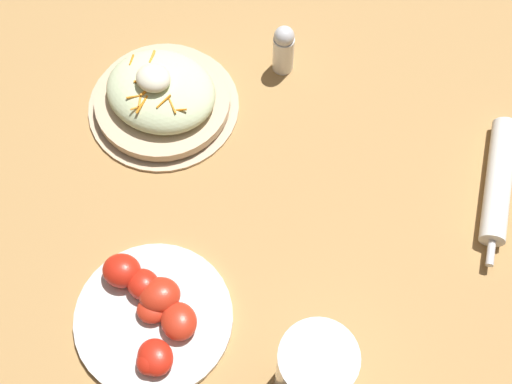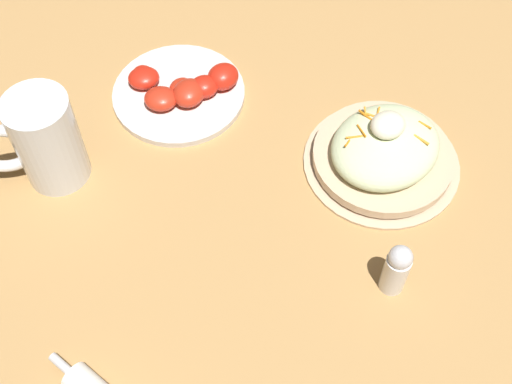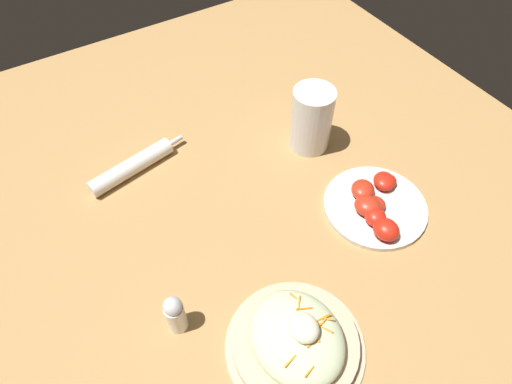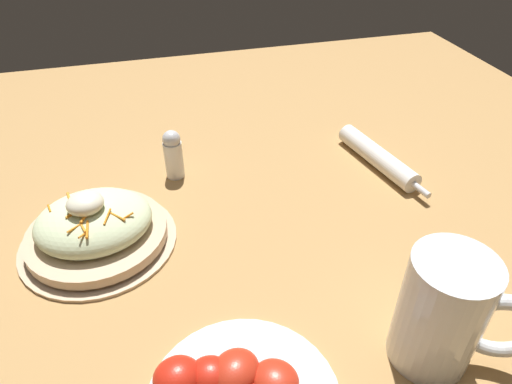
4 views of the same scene
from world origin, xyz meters
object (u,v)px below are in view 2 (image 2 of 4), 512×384
object	(u,v)px
salad_plate	(384,152)
salt_shaker	(397,269)
beer_mug	(46,144)
tomato_plate	(181,90)

from	to	relation	value
salad_plate	salt_shaker	world-z (taller)	salad_plate
salad_plate	salt_shaker	size ratio (longest dim) A/B	2.52
beer_mug	tomato_plate	xyz separation A→B (m)	(-0.21, -0.00, -0.05)
beer_mug	salad_plate	bearing A→B (deg)	141.56
tomato_plate	salad_plate	bearing A→B (deg)	116.07
tomato_plate	salt_shaker	xyz separation A→B (m)	(-0.01, 0.42, 0.03)
salad_plate	salt_shaker	distance (m)	0.19
salad_plate	salt_shaker	xyz separation A→B (m)	(0.12, 0.14, 0.02)
tomato_plate	salt_shaker	world-z (taller)	salt_shaker
tomato_plate	salt_shaker	bearing A→B (deg)	91.56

